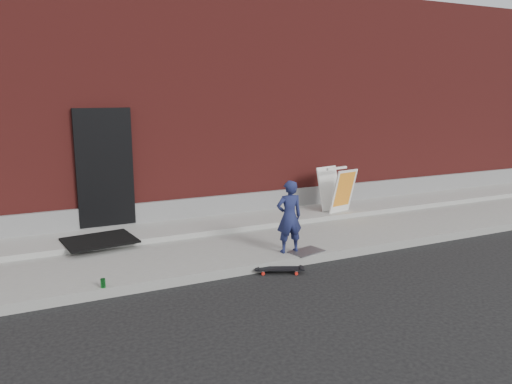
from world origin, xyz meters
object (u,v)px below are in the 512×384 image
skateboard (280,269)px  soda_can (103,283)px  pizza_sign (337,189)px  child (289,217)px

skateboard → soda_can: 2.67m
skateboard → pizza_sign: size_ratio=0.79×
child → pizza_sign: (2.19, 1.80, -0.03)m
pizza_sign → soda_can: (-5.28, -2.08, -0.52)m
soda_can → skateboard: bearing=-4.3°
skateboard → pizza_sign: pizza_sign is taller
skateboard → pizza_sign: bearing=41.0°
child → pizza_sign: size_ratio=1.27×
pizza_sign → soda_can: bearing=-158.5°
skateboard → soda_can: soda_can is taller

